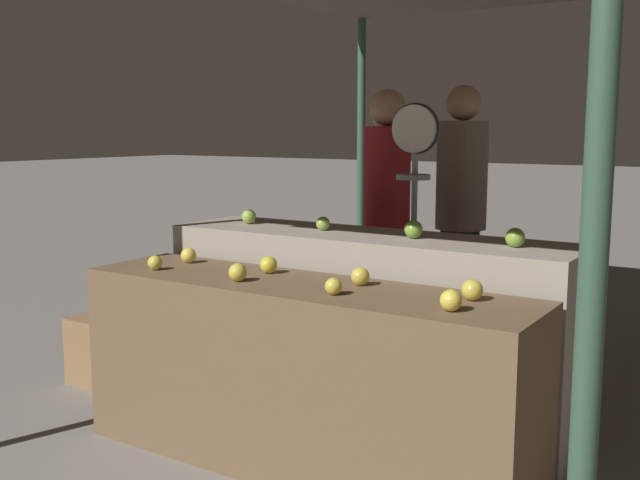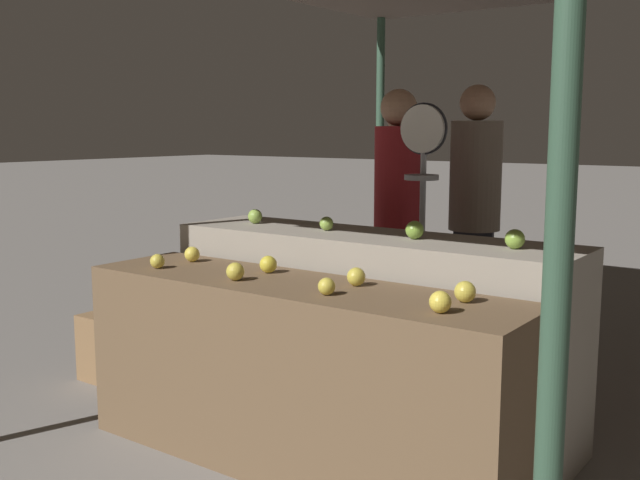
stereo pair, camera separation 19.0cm
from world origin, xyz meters
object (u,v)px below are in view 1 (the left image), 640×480
at_px(person_vendor_at_scale, 386,203).
at_px(person_customer_right, 461,197).
at_px(produce_scale, 414,180).
at_px(wooden_crate_side, 113,349).
at_px(person_customer_left, 388,203).

distance_m(person_vendor_at_scale, person_customer_right, 0.61).
height_order(produce_scale, wooden_crate_side, produce_scale).
relative_size(person_vendor_at_scale, wooden_crate_side, 4.36).
relative_size(person_vendor_at_scale, person_customer_left, 1.04).
relative_size(person_vendor_at_scale, person_customer_right, 0.98).
bearing_deg(produce_scale, person_customer_left, 126.70).
xyz_separation_m(produce_scale, person_customer_right, (-0.04, 0.84, -0.17)).
bearing_deg(person_vendor_at_scale, produce_scale, 163.40).
height_order(person_vendor_at_scale, person_customer_left, person_vendor_at_scale).
relative_size(produce_scale, person_customer_right, 0.92).
distance_m(person_customer_left, wooden_crate_side, 2.14).
bearing_deg(person_vendor_at_scale, person_customer_right, -93.61).
distance_m(person_customer_left, person_customer_right, 0.54).
bearing_deg(person_customer_right, wooden_crate_side, 32.21).
bearing_deg(person_customer_left, wooden_crate_side, 55.20).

